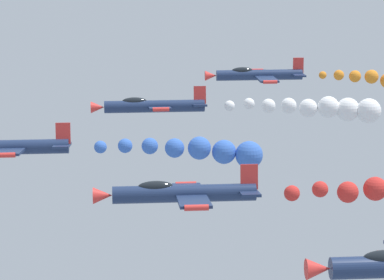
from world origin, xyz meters
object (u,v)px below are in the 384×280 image
at_px(airplane_right_outer, 258,75).
at_px(airplane_left_inner, 182,193).
at_px(airplane_lead, 6,147).
at_px(airplane_right_inner, 153,106).

bearing_deg(airplane_right_outer, airplane_left_inner, 164.65).
height_order(airplane_lead, airplane_right_outer, airplane_right_outer).
bearing_deg(airplane_right_outer, airplane_lead, 138.67).
relative_size(airplane_left_inner, airplane_right_inner, 1.00).
bearing_deg(airplane_right_inner, airplane_right_outer, -41.95).
bearing_deg(airplane_right_outer, airplane_right_inner, 138.05).
bearing_deg(airplane_lead, airplane_left_inner, -133.72).
distance_m(airplane_left_inner, airplane_right_inner, 25.08).
relative_size(airplane_left_inner, airplane_right_outer, 1.00).
relative_size(airplane_lead, airplane_right_inner, 1.00).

